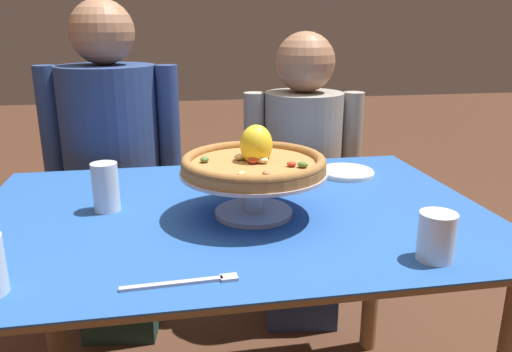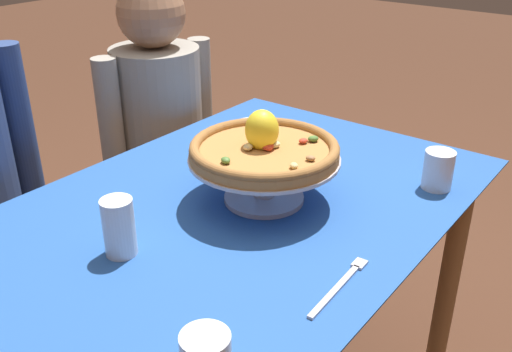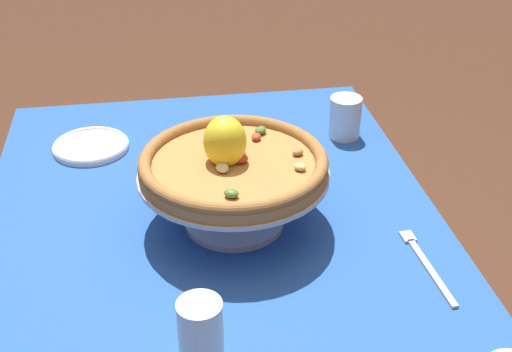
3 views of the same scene
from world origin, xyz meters
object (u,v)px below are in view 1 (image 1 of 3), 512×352
Objects in this scene: water_glass_front_right at (436,240)px; pizza at (254,161)px; dinner_fork at (187,282)px; diner_right at (302,190)px; water_glass_side_left at (106,190)px; side_plate at (346,172)px; pizza_stand at (254,186)px; diner_left at (115,178)px.

pizza is at bearing 135.84° from water_glass_front_right.
diner_right is at bearing 63.92° from dinner_fork.
pizza reaches higher than water_glass_side_left.
dinner_fork is (-0.49, -0.01, -0.04)m from water_glass_front_right.
side_plate is 0.15× the size of diner_right.
water_glass_side_left is (-0.36, 0.09, -0.08)m from pizza.
pizza is at bearing -140.32° from side_plate.
water_glass_front_right is (0.31, -0.31, -0.09)m from pizza.
side_plate is 0.45m from diner_right.
water_glass_front_right is at bearing -90.01° from diner_right.
dinner_fork is 0.18× the size of diner_right.
water_glass_front_right reaches higher than dinner_fork.
pizza is 0.83m from diner_right.
pizza_stand is 0.06m from pizza.
water_glass_front_right is 0.79m from water_glass_side_left.
diner_right is at bearing 65.58° from pizza.
diner_right reaches higher than pizza.
pizza_stand is 1.66× the size of dinner_fork.
diner_left reaches higher than water_glass_front_right.
pizza is at bearing 50.64° from pizza_stand.
side_plate is 0.80× the size of dinner_fork.
side_plate is (0.34, 0.29, -0.13)m from pizza.
diner_right is (0.49, 1.01, -0.19)m from dinner_fork.
water_glass_side_left is 0.58× the size of dinner_fork.
dinner_fork is (-0.18, -0.32, -0.07)m from pizza_stand.
pizza_stand is at bearing 136.03° from water_glass_front_right.
water_glass_side_left is at bearing 165.17° from pizza_stand.
water_glass_side_left is (-0.68, 0.40, 0.01)m from water_glass_front_right.
dinner_fork is (-0.18, -0.32, -0.13)m from pizza.
pizza_stand is 0.28× the size of diner_left.
pizza is (0.00, 0.00, 0.06)m from pizza_stand.
diner_right is (0.00, 1.00, -0.23)m from water_glass_front_right.
water_glass_front_right is at bearing -55.13° from diner_left.
diner_right is at bearing 94.18° from side_plate.
diner_left is at bearing 94.42° from water_glass_side_left.
side_plate reaches higher than dinner_fork.
dinner_fork is at bearing -116.08° from diner_right.
water_glass_side_left is 0.72× the size of side_plate.
pizza is 2.81× the size of water_glass_side_left.
pizza_stand is 0.37m from dinner_fork.
side_plate is 0.13× the size of diner_left.
diner_left is (-0.76, 0.45, -0.11)m from side_plate.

